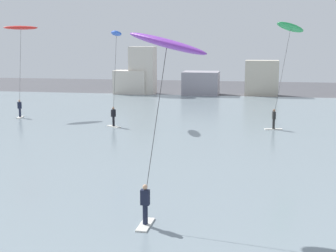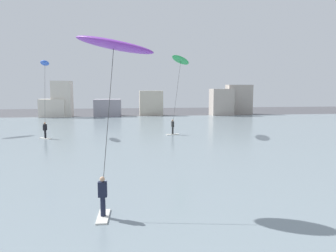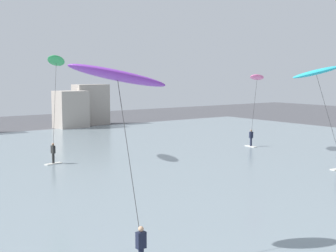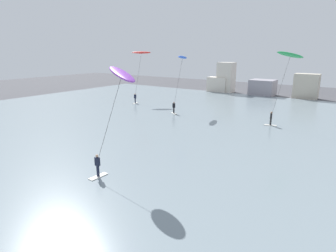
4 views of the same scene
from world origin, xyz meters
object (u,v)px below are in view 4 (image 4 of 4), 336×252
kitesurfer_purple (120,80)px  kitesurfer_red (141,57)px  kitesurfer_green (289,59)px  kitesurfer_blue (181,64)px

kitesurfer_purple → kitesurfer_red: kitesurfer_red is taller
kitesurfer_purple → kitesurfer_green: bearing=72.8°
kitesurfer_blue → kitesurfer_red: 10.92m
kitesurfer_purple → kitesurfer_green: size_ratio=0.89×
kitesurfer_red → kitesurfer_green: (24.62, -3.31, 0.08)m
kitesurfer_red → kitesurfer_green: kitesurfer_green is taller
kitesurfer_purple → kitesurfer_red: size_ratio=0.91×
kitesurfer_blue → kitesurfer_green: (14.27, 0.07, 0.84)m
kitesurfer_purple → kitesurfer_blue: (-7.94, 20.32, 0.21)m
kitesurfer_red → kitesurfer_purple: bearing=-52.3°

